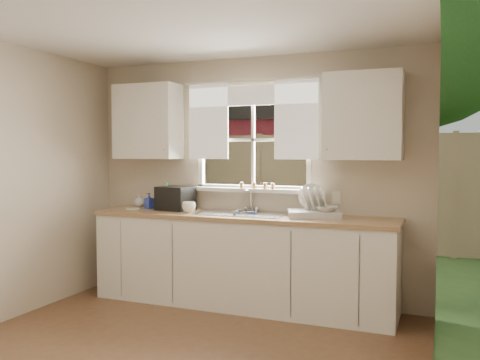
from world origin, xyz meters
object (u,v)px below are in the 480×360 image
at_px(dish_rack, 314,210).
at_px(cup, 189,207).
at_px(black_appliance, 176,198).
at_px(soap_bottle_a, 167,196).

height_order(dish_rack, cup, dish_rack).
bearing_deg(cup, black_appliance, 142.45).
distance_m(soap_bottle_a, black_appliance, 0.12).
relative_size(dish_rack, cup, 4.12).
relative_size(soap_bottle_a, cup, 2.09).
bearing_deg(soap_bottle_a, cup, -33.72).
bearing_deg(dish_rack, black_appliance, 179.10).
height_order(dish_rack, soap_bottle_a, dish_rack).
xyz_separation_m(dish_rack, black_appliance, (-1.50, 0.02, 0.06)).
bearing_deg(dish_rack, cup, -173.61).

